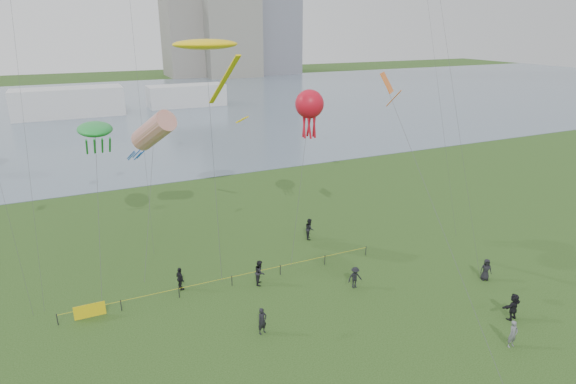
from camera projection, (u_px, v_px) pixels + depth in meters
name	position (u px, v px, depth m)	size (l,w,h in m)	color
ground_plane	(364.00, 383.00, 26.49)	(400.00, 400.00, 0.00)	#203D13
lake	(126.00, 109.00, 112.09)	(400.00, 120.00, 0.08)	slate
building_mid	(228.00, 23.00, 177.19)	(20.00, 20.00, 38.00)	gray
building_low	(187.00, 37.00, 178.41)	(16.00, 18.00, 28.00)	slate
pavilion_left	(68.00, 102.00, 102.06)	(22.00, 8.00, 6.00)	silver
pavilion_right	(186.00, 96.00, 115.13)	(18.00, 7.00, 5.00)	silver
fence	(149.00, 298.00, 33.75)	(24.07, 0.07, 1.05)	black
kite_flyer	(513.00, 334.00, 29.23)	(0.65, 0.43, 1.78)	slate
spectator_a	(260.00, 272.00, 36.33)	(0.94, 0.74, 1.94)	black
spectator_b	(355.00, 277.00, 35.83)	(1.10, 0.63, 1.70)	black
spectator_c	(180.00, 279.00, 35.54)	(1.05, 0.44, 1.79)	black
spectator_d	(486.00, 270.00, 36.95)	(0.85, 0.55, 1.74)	black
spectator_e	(513.00, 307.00, 31.96)	(1.75, 0.56, 1.89)	black
spectator_f	(262.00, 321.00, 30.49)	(0.66, 0.43, 1.80)	black
spectator_g	(310.00, 229.00, 44.05)	(0.95, 0.74, 1.95)	black
kite_stingray	(206.00, 45.00, 37.13)	(5.17, 10.09, 17.63)	#3F3F42
kite_windsock	(154.00, 131.00, 39.94)	(4.65, 8.94, 12.27)	#3F3F42
kite_creature	(95.00, 129.00, 37.45)	(2.76, 9.98, 11.44)	#3F3F42
kite_octopus	(309.00, 105.00, 40.70)	(5.11, 5.81, 13.54)	#3F3F42
kite_delta	(391.00, 94.00, 33.56)	(3.48, 17.07, 15.49)	#3F3F42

